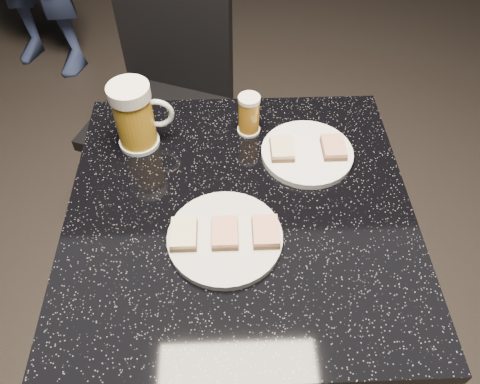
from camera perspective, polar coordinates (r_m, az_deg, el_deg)
name	(u,v)px	position (r m, az deg, el deg)	size (l,w,h in m)	color
floor	(240,351)	(1.60, 0.00, -18.81)	(6.00, 6.00, 0.00)	black
plate_large	(225,238)	(0.90, -1.84, -5.60)	(0.22, 0.22, 0.01)	silver
plate_small	(307,153)	(1.05, 8.17, 4.71)	(0.20, 0.20, 0.01)	white
table	(240,270)	(1.15, 0.00, -9.48)	(0.70, 0.70, 0.75)	black
beer_mug	(135,116)	(1.05, -12.65, 9.02)	(0.13, 0.09, 0.16)	white
beer_tumbler	(249,115)	(1.07, 1.10, 9.42)	(0.05, 0.05, 0.10)	white
chair	(164,97)	(1.63, -9.22, 11.39)	(0.52, 0.52, 0.87)	black
canapes_on_plate_large	(225,233)	(0.88, -1.87, -4.99)	(0.20, 0.07, 0.02)	#4C3521
canapes_on_plate_small	(308,148)	(1.04, 8.27, 5.35)	(0.16, 0.07, 0.02)	#4C3521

